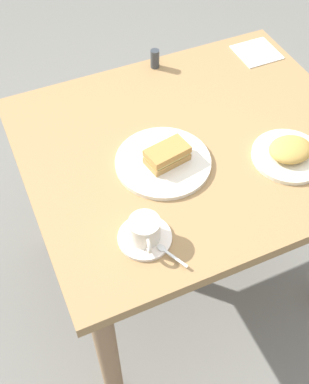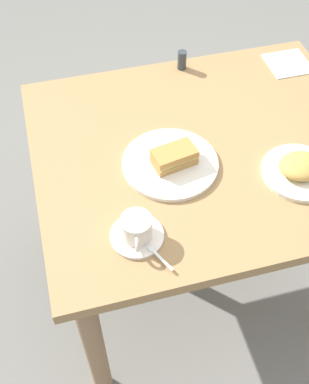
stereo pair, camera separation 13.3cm
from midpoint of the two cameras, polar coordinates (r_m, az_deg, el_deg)
name	(u,v)px [view 1 (the left image)]	position (r m, az deg, el deg)	size (l,w,h in m)	color
ground_plane	(183,267)	(2.13, 1.57, -9.04)	(6.00, 6.00, 0.00)	slate
dining_table	(192,166)	(1.59, 2.07, 2.95)	(1.07, 0.90, 0.78)	#987447
sandwich_plate	(163,162)	(1.43, -1.62, 3.46)	(0.29, 0.29, 0.01)	silver
sandwich_front	(167,155)	(1.41, -1.18, 4.29)	(0.14, 0.09, 0.05)	#B28243
coffee_saucer	(145,238)	(1.27, -4.17, -5.64)	(0.14, 0.14, 0.01)	silver
coffee_cup	(145,229)	(1.23, -4.27, -4.67)	(0.08, 0.11, 0.07)	silver
spoon	(167,252)	(1.23, -1.57, -7.40)	(0.05, 0.09, 0.01)	silver
side_plate	(288,156)	(1.49, 13.27, 4.05)	(0.22, 0.22, 0.01)	beige
side_food_pile	(290,149)	(1.47, 13.47, 4.83)	(0.13, 0.11, 0.04)	#BD9243
napkin	(257,52)	(1.89, 10.09, 16.01)	(0.15, 0.15, 0.00)	white
salt_shaker	(155,59)	(1.77, -2.17, 15.52)	(0.03, 0.03, 0.07)	#33383D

